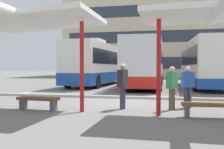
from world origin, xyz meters
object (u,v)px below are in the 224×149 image
Objects in this scene: coach_bus_2 at (205,64)px; bench_0 at (38,101)px; waiting_passenger_0 at (123,83)px; waiting_passenger_1 at (188,84)px; waiting_shelter_0 at (33,22)px; waiting_passenger_2 at (172,85)px; bench_1 at (214,107)px; coach_bus_1 at (146,64)px; waiting_shelter_1 at (216,15)px; coach_bus_0 at (99,65)px.

coach_bus_2 is 6.77× the size of bench_0.
waiting_passenger_1 is at bearing 20.28° from waiting_passenger_0.
waiting_shelter_0 is (-7.01, -12.44, 1.27)m from coach_bus_2.
waiting_passenger_0 reaches higher than waiting_passenger_2.
bench_1 is at bearing -72.26° from waiting_passenger_1.
waiting_passenger_1 is at bearing -76.30° from coach_bus_1.
waiting_shelter_1 is at bearing -95.47° from coach_bus_2.
coach_bus_0 reaches higher than waiting_passenger_1.
waiting_passenger_0 is (4.34, -12.53, -0.79)m from coach_bus_0.
waiting_passenger_0 reaches higher than bench_0.
coach_bus_2 reaches higher than waiting_passenger_1.
bench_1 is at bearing -46.65° from waiting_passenger_2.
waiting_passenger_1 is (2.52, -10.36, -0.89)m from coach_bus_1.
coach_bus_0 is 1.00× the size of coach_bus_1.
bench_1 is 1.21× the size of waiting_passenger_1.
waiting_passenger_1 is at bearing 18.21° from bench_0.
coach_bus_2 is (4.36, 0.07, 0.01)m from coach_bus_1.
coach_bus_1 is 1.08× the size of coach_bus_2.
waiting_shelter_0 is at bearing -102.10° from coach_bus_1.
bench_0 is 3.06m from waiting_passenger_0.
waiting_shelter_0 is 5.97m from waiting_passenger_1.
coach_bus_2 is 2.04× the size of waiting_shelter_0.
waiting_passenger_0 is (2.87, 0.85, 0.61)m from bench_0.
coach_bus_0 is 13.29m from waiting_passenger_0.
coach_bus_0 is 15.73m from waiting_shelter_1.
waiting_shelter_0 is 6.41m from bench_1.
bench_0 is 5.81m from bench_1.
bench_1 is 1.21× the size of waiting_passenger_2.
waiting_shelter_1 is at bearing -24.78° from waiting_passenger_0.
waiting_shelter_1 reaches higher than waiting_passenger_0.
bench_0 is at bearing 175.05° from waiting_shelter_1.
waiting_shelter_1 is (-1.21, -12.63, 1.22)m from coach_bus_2.
coach_bus_0 is 4.33m from coach_bus_1.
coach_bus_1 is 6.83× the size of waiting_passenger_0.
coach_bus_0 is 13.83m from waiting_shelter_0.
bench_0 is at bearing -167.59° from waiting_passenger_2.
bench_0 is (-7.01, -12.13, -1.45)m from coach_bus_2.
coach_bus_0 is at bearing 118.07° from bench_1.
waiting_shelter_1 reaches higher than waiting_passenger_2.
coach_bus_1 is 7.29× the size of bench_0.
coach_bus_2 is at bearing 0.95° from coach_bus_1.
waiting_shelter_0 is at bearing 178.10° from waiting_shelter_1.
coach_bus_1 is 12.80m from bench_1.
coach_bus_1 is 2.19× the size of waiting_shelter_0.
coach_bus_2 reaches higher than waiting_passenger_0.
coach_bus_0 is at bearing 162.22° from coach_bus_1.
coach_bus_0 reaches higher than waiting_shelter_0.
coach_bus_0 is at bearing 171.62° from coach_bus_2.
coach_bus_1 is 2.47× the size of waiting_shelter_1.
waiting_shelter_1 is at bearing -62.35° from coach_bus_0.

